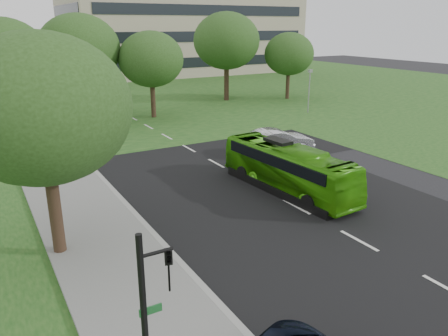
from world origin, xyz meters
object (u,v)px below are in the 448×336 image
(tree_side_near, at_px, (42,109))
(office_building, at_px, (182,0))
(tree_park_b, at_px, (79,49))
(bus, at_px, (288,168))
(sedan, at_px, (277,141))
(traffic_light, at_px, (152,321))
(tree_park_a, at_px, (3,57))
(tree_park_d, at_px, (227,41))
(camera_pole, at_px, (309,85))
(tree_park_e, at_px, (289,54))
(tree_park_c, at_px, (151,59))

(tree_side_near, bearing_deg, office_building, 60.97)
(tree_park_b, distance_m, bus, 24.86)
(sedan, xyz_separation_m, traffic_light, (-15.08, -16.00, 1.95))
(tree_park_a, height_order, traffic_light, tree_park_a)
(office_building, height_order, tree_park_d, office_building)
(bus, xyz_separation_m, camera_pole, (15.00, 15.95, 1.52))
(tree_park_e, distance_m, tree_side_near, 39.22)
(tree_park_c, height_order, bus, tree_park_c)
(tree_park_c, bearing_deg, sedan, -79.77)
(tree_side_near, bearing_deg, tree_park_d, 49.48)
(tree_park_b, height_order, tree_side_near, tree_park_b)
(tree_park_a, distance_m, tree_park_d, 23.85)
(tree_park_e, bearing_deg, tree_park_b, -179.92)
(office_building, relative_size, tree_park_c, 5.08)
(tree_park_d, relative_size, tree_side_near, 1.18)
(tree_park_b, distance_m, camera_pole, 21.69)
(tree_side_near, bearing_deg, tree_park_e, 39.40)
(tree_park_b, relative_size, sedan, 1.86)
(tree_park_a, relative_size, camera_pole, 2.12)
(camera_pole, bearing_deg, sedan, -155.34)
(tree_park_b, bearing_deg, tree_park_a, -151.55)
(tree_park_b, height_order, tree_park_e, tree_park_b)
(office_building, bearing_deg, tree_park_b, -127.18)
(tree_park_d, relative_size, camera_pole, 2.30)
(bus, relative_size, sedan, 1.73)
(tree_side_near, bearing_deg, traffic_light, -87.54)
(tree_park_b, xyz_separation_m, tree_park_e, (23.44, 0.03, -1.19))
(tree_park_e, bearing_deg, bus, -127.87)
(tree_park_b, height_order, camera_pole, tree_park_b)
(office_building, xyz_separation_m, sedan, (-17.22, -51.96, -11.67))
(tree_park_b, distance_m, traffic_light, 34.68)
(office_building, height_order, sedan, office_building)
(tree_park_a, xyz_separation_m, tree_park_c, (12.19, 1.21, -0.74))
(office_building, relative_size, tree_park_d, 4.11)
(tree_park_a, xyz_separation_m, camera_pole, (26.28, -4.42, -3.35))
(office_building, height_order, bus, office_building)
(tree_park_a, relative_size, tree_park_c, 1.14)
(tree_side_near, distance_m, traffic_light, 9.47)
(traffic_light, bearing_deg, bus, 55.68)
(tree_park_b, distance_m, tree_park_c, 6.30)
(tree_park_e, xyz_separation_m, camera_pole, (-3.56, -7.92, -2.40))
(office_building, bearing_deg, camera_pole, -98.08)
(tree_park_e, relative_size, traffic_light, 1.59)
(tree_park_b, relative_size, traffic_light, 1.98)
(tree_park_b, xyz_separation_m, tree_side_near, (-6.86, -24.85, -0.71))
(tree_park_a, height_order, bus, tree_park_a)
(tree_park_d, bearing_deg, tree_park_a, -165.14)
(tree_park_b, bearing_deg, office_building, 52.82)
(sedan, height_order, camera_pole, camera_pole)
(tree_side_near, relative_size, traffic_light, 1.75)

